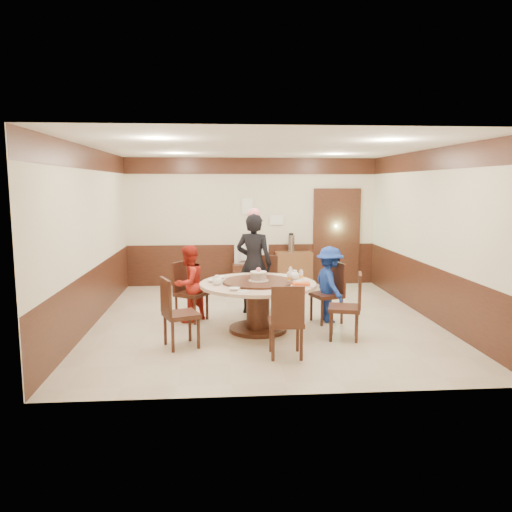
{
  "coord_description": "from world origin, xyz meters",
  "views": [
    {
      "loc": [
        -0.75,
        -8.0,
        2.21
      ],
      "look_at": [
        -0.15,
        -0.22,
        1.1
      ],
      "focal_mm": 35.0,
      "sensor_mm": 36.0,
      "label": 1
    }
  ],
  "objects": [
    {
      "name": "television",
      "position": [
        -0.02,
        2.75,
        0.72
      ],
      "size": [
        0.75,
        0.1,
        0.43
      ],
      "primitive_type": "imported",
      "rotation": [
        0.0,
        0.0,
        3.14
      ],
      "color": "gray",
      "rests_on": "tv_stand"
    },
    {
      "name": "bowl_1",
      "position": [
        0.2,
        -1.2,
        0.77
      ],
      "size": [
        0.12,
        0.12,
        0.04
      ],
      "primitive_type": "imported",
      "color": "white",
      "rests_on": "banquet_table"
    },
    {
      "name": "shrimp_platter",
      "position": [
        0.45,
        -0.97,
        0.78
      ],
      "size": [
        0.3,
        0.2,
        0.06
      ],
      "color": "white",
      "rests_on": "banquet_table"
    },
    {
      "name": "person_red",
      "position": [
        -1.23,
        0.0,
        0.63
      ],
      "size": [
        0.74,
        0.77,
        1.25
      ],
      "primitive_type": "imported",
      "rotation": [
        0.0,
        0.0,
        4.08
      ],
      "color": "#AA2116",
      "rests_on": "ground"
    },
    {
      "name": "teapot_left",
      "position": [
        -0.77,
        -0.75,
        0.81
      ],
      "size": [
        0.17,
        0.15,
        0.13
      ],
      "primitive_type": "ellipsoid",
      "color": "white",
      "rests_on": "banquet_table"
    },
    {
      "name": "thermos",
      "position": [
        0.85,
        2.78,
        0.94
      ],
      "size": [
        0.15,
        0.15,
        0.38
      ],
      "primitive_type": "cylinder",
      "color": "silver",
      "rests_on": "side_cabinet"
    },
    {
      "name": "chair_2",
      "position": [
        -1.21,
        0.05,
        0.3
      ],
      "size": [
        0.61,
        0.61,
        0.97
      ],
      "rotation": [
        0.0,
        0.0,
        4.16
      ],
      "color": "#3A1C12",
      "rests_on": "ground"
    },
    {
      "name": "chair_4",
      "position": [
        0.11,
        -1.81,
        0.3
      ],
      "size": [
        0.45,
        0.46,
        0.97
      ],
      "rotation": [
        0.0,
        0.0,
        6.25
      ],
      "color": "#3A1C12",
      "rests_on": "ground"
    },
    {
      "name": "notice_left",
      "position": [
        -0.1,
        2.96,
        1.75
      ],
      "size": [
        0.25,
        0.0,
        0.35
      ],
      "primitive_type": "cube",
      "color": "white",
      "rests_on": "room"
    },
    {
      "name": "saucer_near",
      "position": [
        -0.4,
        -1.27,
        0.76
      ],
      "size": [
        0.18,
        0.18,
        0.01
      ],
      "primitive_type": "cylinder",
      "color": "white",
      "rests_on": "banquet_table"
    },
    {
      "name": "person_standing",
      "position": [
        -0.14,
        0.46,
        0.87
      ],
      "size": [
        0.74,
        0.62,
        1.74
      ],
      "primitive_type": "imported",
      "rotation": [
        0.0,
        0.0,
        2.77
      ],
      "color": "black",
      "rests_on": "ground"
    },
    {
      "name": "side_cabinet",
      "position": [
        0.91,
        2.78,
        0.38
      ],
      "size": [
        0.8,
        0.4,
        0.75
      ],
      "primitive_type": "cube",
      "color": "brown",
      "rests_on": "ground"
    },
    {
      "name": "banquet_table",
      "position": [
        -0.15,
        -0.62,
        0.53
      ],
      "size": [
        1.76,
        1.76,
        0.78
      ],
      "color": "#3A1C12",
      "rests_on": "ground"
    },
    {
      "name": "tv_stand",
      "position": [
        -0.02,
        2.75,
        0.25
      ],
      "size": [
        0.85,
        0.45,
        0.5
      ],
      "primitive_type": "cube",
      "color": "#3A1C12",
      "rests_on": "ground"
    },
    {
      "name": "room",
      "position": [
        0.01,
        0.01,
        1.08
      ],
      "size": [
        6.0,
        6.04,
        2.84
      ],
      "color": "beige",
      "rests_on": "ground"
    },
    {
      "name": "teapot_right",
      "position": [
        0.44,
        -0.39,
        0.81
      ],
      "size": [
        0.17,
        0.15,
        0.13
      ],
      "primitive_type": "ellipsoid",
      "color": "white",
      "rests_on": "banquet_table"
    },
    {
      "name": "bowl_4",
      "position": [
        -0.84,
        -0.52,
        0.77
      ],
      "size": [
        0.16,
        0.16,
        0.04
      ],
      "primitive_type": "imported",
      "color": "white",
      "rests_on": "banquet_table"
    },
    {
      "name": "bowl_3",
      "position": [
        0.46,
        -0.75,
        0.77
      ],
      "size": [
        0.14,
        0.14,
        0.05
      ],
      "primitive_type": "imported",
      "color": "white",
      "rests_on": "banquet_table"
    },
    {
      "name": "person_blue",
      "position": [
        1.05,
        -0.17,
        0.62
      ],
      "size": [
        0.6,
        0.87,
        1.23
      ],
      "primitive_type": "imported",
      "rotation": [
        0.0,
        0.0,
        1.76
      ],
      "color": "navy",
      "rests_on": "ground"
    },
    {
      "name": "bottle_1",
      "position": [
        0.52,
        -0.53,
        0.83
      ],
      "size": [
        0.06,
        0.06,
        0.16
      ],
      "primitive_type": "cylinder",
      "color": "white",
      "rests_on": "banquet_table"
    },
    {
      "name": "bowl_0",
      "position": [
        -0.71,
        -0.26,
        0.77
      ],
      "size": [
        0.15,
        0.15,
        0.04
      ],
      "primitive_type": "imported",
      "color": "white",
      "rests_on": "banquet_table"
    },
    {
      "name": "chair_5",
      "position": [
        1.08,
        -1.11,
        0.3
      ],
      "size": [
        0.55,
        0.54,
        0.97
      ],
      "rotation": [
        0.0,
        0.0,
        7.59
      ],
      "color": "#3A1C12",
      "rests_on": "ground"
    },
    {
      "name": "birthday_cake",
      "position": [
        -0.15,
        -0.62,
        0.85
      ],
      "size": [
        0.3,
        0.3,
        0.2
      ],
      "color": "white",
      "rests_on": "banquet_table"
    },
    {
      "name": "bottle_0",
      "position": [
        0.3,
        -0.68,
        0.83
      ],
      "size": [
        0.06,
        0.06,
        0.16
      ],
      "primitive_type": "cylinder",
      "color": "white",
      "rests_on": "banquet_table"
    },
    {
      "name": "bottle_2",
      "position": [
        0.39,
        -0.26,
        0.83
      ],
      "size": [
        0.06,
        0.06,
        0.16
      ],
      "primitive_type": "cylinder",
      "color": "white",
      "rests_on": "banquet_table"
    },
    {
      "name": "bowl_2",
      "position": [
        -0.53,
        -1.16,
        0.77
      ],
      "size": [
        0.16,
        0.16,
        0.04
      ],
      "primitive_type": "imported",
      "color": "white",
      "rests_on": "banquet_table"
    },
    {
      "name": "chair_0",
      "position": [
        1.02,
        -0.21,
        0.3
      ],
      "size": [
        0.56,
        0.55,
        0.97
      ],
      "rotation": [
        0.0,
        0.0,
        1.87
      ],
      "color": "#3A1C12",
      "rests_on": "ground"
    },
    {
      "name": "chair_1",
      "position": [
        0.08,
        0.6,
        0.3
      ],
      "size": [
        0.48,
        0.49,
        0.97
      ],
      "rotation": [
        0.0,
        0.0,
        3.04
      ],
      "color": "#3A1C12",
      "rests_on": "ground"
    },
    {
      "name": "notice_right",
      "position": [
        0.55,
        2.96,
        1.45
      ],
      "size": [
        0.3,
        0.0,
        0.22
      ],
      "primitive_type": "cube",
      "color": "white",
      "rests_on": "room"
    },
    {
      "name": "saucer_far",
      "position": [
        0.3,
        -0.12,
        0.76
      ],
      "size": [
        0.18,
        0.18,
        0.01
      ],
      "primitive_type": "cylinder",
      "color": "white",
      "rests_on": "banquet_table"
    },
    {
      "name": "chair_3",
      "position": [
        -1.29,
        -1.3,
        0.3
      ],
      "size": [
        0.58,
        0.57,
        0.97
      ],
      "rotation": [
        0.0,
        0.0,
        5.09
      ],
      "color": "#3A1C12",
      "rests_on": "ground"
    }
  ]
}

